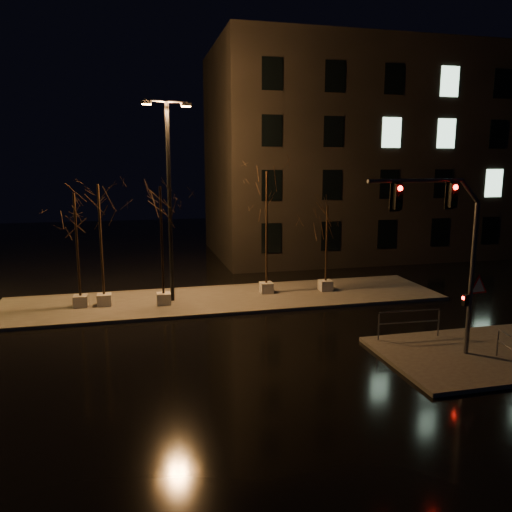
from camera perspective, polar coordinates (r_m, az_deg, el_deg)
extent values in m
plane|color=black|center=(19.78, -0.26, -9.64)|extent=(90.00, 90.00, 0.00)
cube|color=#4C4844|center=(25.36, -3.41, -4.93)|extent=(22.00, 5.00, 0.15)
cube|color=#4C4844|center=(19.91, 24.18, -10.23)|extent=(7.00, 5.00, 0.15)
cube|color=black|center=(40.45, 13.51, 11.17)|extent=(25.00, 12.00, 15.00)
cube|color=#BCB8AF|center=(25.08, -19.40, -4.87)|extent=(0.65, 0.65, 0.55)
cylinder|color=black|center=(24.53, -19.77, 1.19)|extent=(0.11, 0.11, 4.81)
cube|color=#BCB8AF|center=(24.97, -16.95, -4.79)|extent=(0.65, 0.65, 0.55)
cylinder|color=black|center=(24.39, -17.31, 1.74)|extent=(0.11, 0.11, 5.20)
cube|color=#BCB8AF|center=(24.48, -10.49, -4.81)|extent=(0.65, 0.65, 0.55)
cylinder|color=black|center=(23.90, -10.71, 1.72)|extent=(0.11, 0.11, 5.08)
cube|color=#BCB8AF|center=(26.17, 1.19, -3.64)|extent=(0.65, 0.65, 0.55)
cylinder|color=black|center=(25.59, 1.22, 3.22)|extent=(0.11, 0.11, 5.75)
cube|color=#BCB8AF|center=(26.91, 7.94, -3.34)|extent=(0.65, 0.65, 0.55)
cylinder|color=black|center=(26.47, 8.06, 1.43)|extent=(0.11, 0.11, 3.98)
cylinder|color=#585A60|center=(18.90, 23.41, -2.51)|extent=(0.16, 0.16, 5.38)
cylinder|color=#585A60|center=(16.83, 17.87, 8.19)|extent=(3.58, 0.52, 0.13)
cube|color=black|center=(17.78, 21.56, 6.47)|extent=(0.29, 0.23, 0.81)
cube|color=black|center=(16.44, 15.88, 6.53)|extent=(0.29, 0.23, 0.81)
cube|color=black|center=(18.93, 22.82, -4.68)|extent=(0.21, 0.18, 0.40)
cone|color=red|center=(19.11, 24.03, -3.25)|extent=(0.93, 0.13, 0.93)
sphere|color=#FF0C07|center=(18.50, 24.13, 7.25)|extent=(0.16, 0.16, 0.16)
cylinder|color=black|center=(24.35, -9.84, 5.84)|extent=(0.19, 0.19, 9.50)
cylinder|color=black|center=(24.44, -10.20, 17.01)|extent=(2.05, 0.60, 0.10)
cube|color=orange|center=(24.15, -12.43, 16.67)|extent=(0.53, 0.37, 0.19)
cube|color=orange|center=(24.73, -8.00, 16.66)|extent=(0.53, 0.37, 0.19)
cylinder|color=#585A60|center=(19.82, 13.85, -7.89)|extent=(0.06, 0.06, 1.03)
cylinder|color=#585A60|center=(20.97, 20.13, -7.22)|extent=(0.06, 0.06, 1.03)
cylinder|color=#585A60|center=(20.20, 17.17, -6.02)|extent=(2.51, 0.16, 0.05)
cylinder|color=#585A60|center=(20.33, 17.10, -7.25)|extent=(2.51, 0.16, 0.05)
cylinder|color=#585A60|center=(19.66, 25.89, -8.99)|extent=(0.05, 0.05, 0.92)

